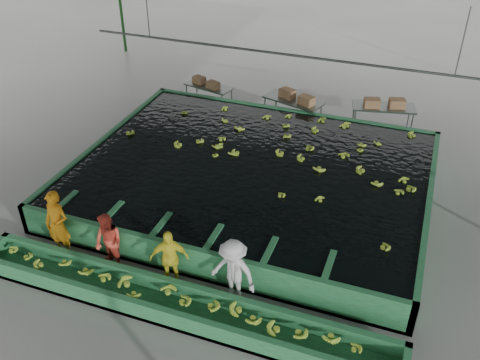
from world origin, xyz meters
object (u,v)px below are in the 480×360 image
(flotation_tank, at_px, (252,178))
(box_stack_left, at_px, (206,86))
(packing_table_right, at_px, (382,119))
(worker_d, at_px, (233,272))
(packing_table_mid, at_px, (292,112))
(box_stack_mid, at_px, (296,101))
(box_stack_right, at_px, (384,107))
(worker_b, at_px, (109,242))
(worker_c, at_px, (169,258))
(packing_table_left, at_px, (209,96))
(sorting_trough, at_px, (175,304))
(worker_a, at_px, (58,225))

(flotation_tank, height_order, box_stack_left, box_stack_left)
(packing_table_right, height_order, box_stack_left, packing_table_right)
(worker_d, bearing_deg, packing_table_mid, 107.02)
(box_stack_mid, relative_size, box_stack_right, 1.00)
(worker_b, xyz_separation_m, box_stack_right, (5.16, 9.37, 0.21))
(flotation_tank, bearing_deg, box_stack_mid, 89.04)
(worker_b, xyz_separation_m, packing_table_mid, (2.05, 8.91, -0.29))
(worker_c, relative_size, packing_table_left, 0.83)
(sorting_trough, bearing_deg, packing_table_left, 109.11)
(worker_c, relative_size, box_stack_left, 1.27)
(sorting_trough, height_order, packing_table_mid, packing_table_mid)
(sorting_trough, height_order, packing_table_left, packing_table_left)
(worker_d, height_order, packing_table_mid, worker_d)
(sorting_trough, bearing_deg, flotation_tank, 90.00)
(packing_table_left, height_order, box_stack_left, box_stack_left)
(sorting_trough, height_order, worker_b, worker_b)
(sorting_trough, distance_m, packing_table_right, 10.69)
(packing_table_mid, bearing_deg, worker_a, -111.28)
(worker_b, distance_m, worker_d, 3.18)
(packing_table_mid, bearing_deg, worker_d, -82.77)
(worker_b, bearing_deg, worker_d, 18.92)
(packing_table_mid, bearing_deg, worker_c, -92.86)
(flotation_tank, distance_m, box_stack_right, 5.94)
(worker_a, bearing_deg, box_stack_right, 57.54)
(worker_a, distance_m, packing_table_mid, 9.57)
(worker_b, height_order, worker_d, worker_d)
(sorting_trough, distance_m, box_stack_left, 10.65)
(box_stack_left, bearing_deg, packing_table_left, 24.61)
(packing_table_mid, bearing_deg, box_stack_left, 174.91)
(packing_table_right, bearing_deg, sorting_trough, -106.54)
(flotation_tank, bearing_deg, packing_table_right, 59.41)
(worker_c, height_order, packing_table_mid, worker_c)
(worker_c, distance_m, box_stack_right, 10.03)
(flotation_tank, bearing_deg, box_stack_left, 125.99)
(sorting_trough, distance_m, worker_a, 3.68)
(worker_a, xyz_separation_m, box_stack_left, (-0.04, 9.22, -0.08))
(worker_d, bearing_deg, packing_table_right, 87.97)
(box_stack_right, bearing_deg, sorting_trough, -106.71)
(worker_d, relative_size, packing_table_mid, 0.80)
(worker_c, bearing_deg, flotation_tank, 58.92)
(worker_a, xyz_separation_m, packing_table_mid, (3.47, 8.91, -0.44))
(worker_d, bearing_deg, packing_table_left, 125.97)
(worker_b, relative_size, worker_d, 0.91)
(worker_d, xyz_separation_m, packing_table_left, (-4.55, 9.26, -0.43))
(flotation_tank, relative_size, box_stack_left, 8.33)
(flotation_tank, relative_size, worker_d, 5.89)
(worker_a, xyz_separation_m, packing_table_left, (0.05, 9.26, -0.50))
(packing_table_right, distance_m, box_stack_mid, 3.06)
(worker_d, distance_m, box_stack_right, 9.58)
(packing_table_left, xyz_separation_m, box_stack_mid, (3.56, -0.41, 0.55))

